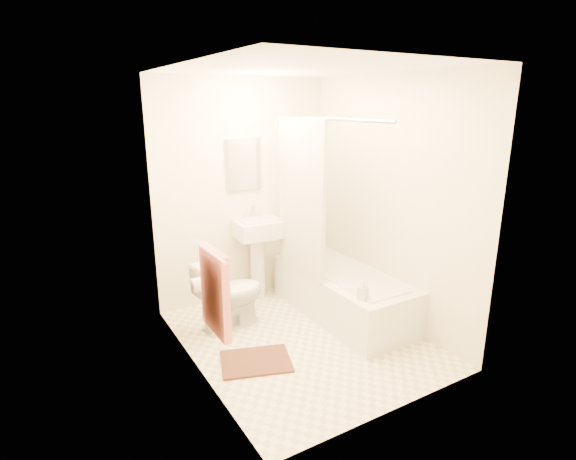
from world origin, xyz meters
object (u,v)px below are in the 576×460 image
sink (258,256)px  soap_bottle (363,290)px  bathtub (343,294)px  bath_mat (256,361)px  toilet (230,294)px

sink → soap_bottle: 1.45m
bathtub → bath_mat: bearing=-163.2°
toilet → soap_bottle: bearing=-146.4°
bath_mat → sink: bearing=61.8°
sink → soap_bottle: bearing=-74.4°
bathtub → sink: bearing=124.4°
toilet → bath_mat: size_ratio=1.17×
bath_mat → soap_bottle: soap_bottle is taller
sink → soap_bottle: sink is taller
toilet → bathtub: (1.10, -0.36, -0.11)m
bathtub → toilet: bearing=162.1°
toilet → bathtub: bearing=-116.1°
bath_mat → soap_bottle: size_ratio=3.42×
toilet → soap_bottle: size_ratio=4.00×
bathtub → bath_mat: 1.27m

